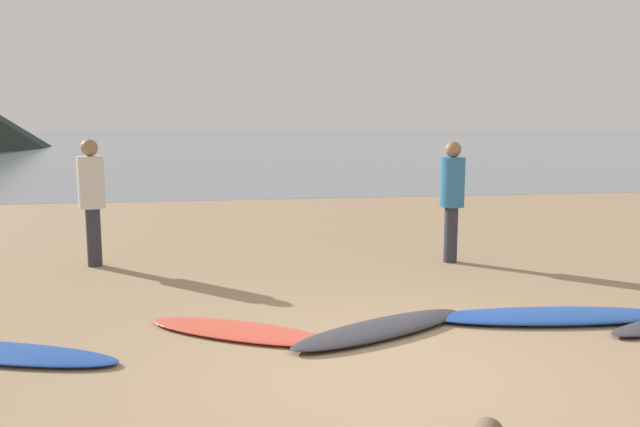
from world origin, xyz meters
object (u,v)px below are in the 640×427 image
Objects in this scene: surfboard_1 at (4,353)px; surfboard_3 at (381,329)px; person_0 at (452,192)px; person_1 at (92,192)px; surfboard_4 at (554,316)px; surfboard_2 at (241,331)px.

surfboard_1 is 1.07× the size of surfboard_3.
person_0 is 0.98× the size of person_1.
surfboard_1 is at bearing 91.53° from person_1.
surfboard_4 is 2.92m from person_0.
surfboard_1 is at bearing -141.91° from surfboard_2.
person_1 is (-1.90, 3.23, 1.01)m from surfboard_2.
surfboard_4 is (3.16, -0.08, 0.01)m from surfboard_2.
surfboard_4 reaches higher than surfboard_2.
person_0 is 5.02m from person_1.
surfboard_1 is 3.36m from surfboard_3.
surfboard_3 is at bearing -170.13° from surfboard_4.
person_0 reaches higher than surfboard_3.
surfboard_2 is at bearing 145.87° from surfboard_3.
surfboard_3 is 4.80m from person_1.
person_1 is at bearing 150.91° from surfboard_2.
surfboard_3 is at bearing 22.38° from surfboard_1.
surfboard_4 is 1.47× the size of person_0.
surfboard_4 is (1.84, 0.12, -0.00)m from surfboard_3.
surfboard_2 is at bearing -175.21° from surfboard_4.
person_0 is (-0.07, 2.76, 0.97)m from surfboard_4.
surfboard_4 is at bearing 29.00° from surfboard_2.
surfboard_4 is at bearing 150.62° from person_1.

